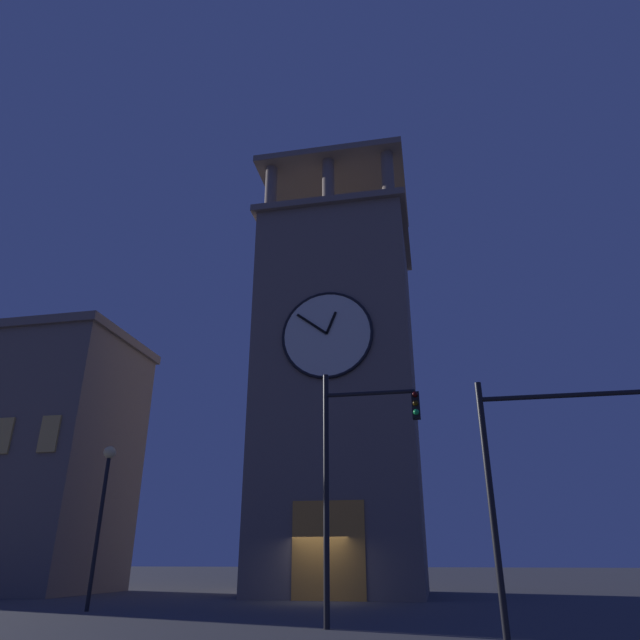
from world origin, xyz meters
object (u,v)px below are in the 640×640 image
(clocktower, at_px, (341,387))
(traffic_signal_near, at_px, (353,457))
(traffic_signal_mid, at_px, (551,455))
(street_lamp, at_px, (104,494))

(clocktower, bearing_deg, traffic_signal_near, 100.13)
(clocktower, height_order, traffic_signal_mid, clocktower)
(clocktower, xyz_separation_m, street_lamp, (7.08, 10.54, -6.63))
(traffic_signal_mid, relative_size, street_lamp, 1.05)
(clocktower, distance_m, street_lamp, 14.32)
(traffic_signal_mid, bearing_deg, clocktower, -64.51)
(clocktower, bearing_deg, street_lamp, 56.12)
(clocktower, height_order, traffic_signal_near, clocktower)
(traffic_signal_mid, height_order, street_lamp, traffic_signal_mid)
(traffic_signal_mid, distance_m, street_lamp, 15.31)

